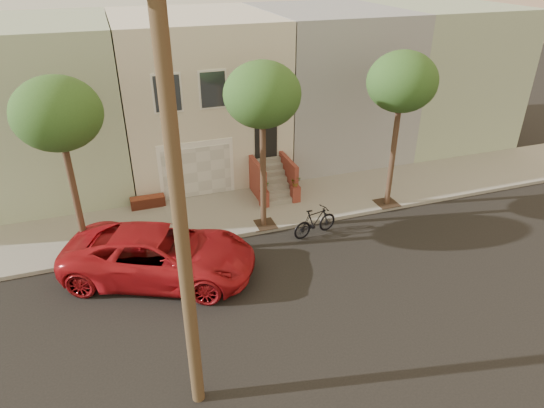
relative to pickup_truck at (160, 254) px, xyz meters
name	(u,v)px	position (x,y,z in m)	size (l,w,h in m)	color
ground	(272,293)	(3.16, -2.06, -0.86)	(90.00, 90.00, 0.00)	black
sidewalk	(230,213)	(3.16, 3.29, -0.79)	(40.00, 3.70, 0.15)	gray
house_row	(196,92)	(3.16, 9.13, 2.78)	(33.10, 11.70, 7.00)	beige
tree_left	(57,115)	(-2.34, 1.84, 4.39)	(2.70, 2.57, 6.30)	#2D2116
tree_mid	(262,96)	(4.16, 1.84, 4.39)	(2.70, 2.57, 6.30)	#2D2116
tree_right	(402,83)	(9.66, 1.84, 4.39)	(2.70, 2.57, 6.30)	#2D2116
pickup_truck	(160,254)	(0.00, 0.00, 0.00)	(2.86, 6.21, 1.72)	#A6141A
motorcycle	(315,222)	(5.85, 0.74, -0.29)	(0.54, 1.91, 1.15)	black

